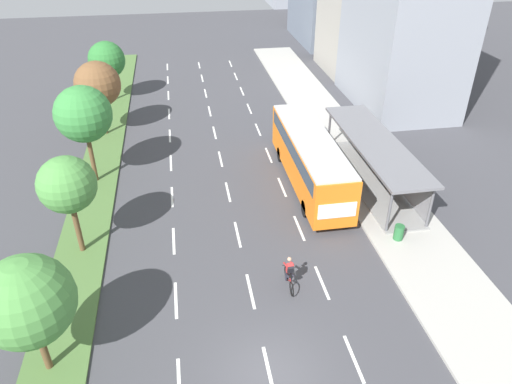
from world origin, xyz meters
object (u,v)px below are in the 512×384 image
median_tree_nearest (27,302)px  median_tree_third (83,114)px  bus_shelter (377,157)px  bus (310,156)px  median_tree_second (67,185)px  median_tree_fifth (107,60)px  trash_bin (399,232)px  cyclist (289,274)px  median_tree_fourth (98,84)px

median_tree_nearest → median_tree_third: median_tree_third is taller
bus_shelter → bus: size_ratio=1.04×
median_tree_second → median_tree_third: median_tree_third is taller
bus_shelter → bus: 4.32m
median_tree_nearest → median_tree_fifth: 29.49m
bus → median_tree_third: median_tree_third is taller
bus → median_tree_nearest: 18.38m
median_tree_nearest → trash_bin: bearing=17.8°
trash_bin → median_tree_third: bearing=151.0°
median_tree_nearest → median_tree_second: median_tree_second is taller
trash_bin → bus: bearing=115.7°
median_tree_nearest → cyclist: bearing=15.9°
bus_shelter → trash_bin: (-1.08, -6.13, -1.29)m
bus_shelter → median_tree_nearest: bearing=-147.3°
median_tree_second → bus: bearing=19.3°
cyclist → median_tree_fourth: 21.98m
median_tree_fifth → trash_bin: 29.58m
median_tree_fourth → median_tree_fifth: median_tree_fourth is taller
median_tree_second → median_tree_fifth: bearing=90.7°
cyclist → median_tree_nearest: 11.12m
cyclist → median_tree_nearest: size_ratio=0.35×
median_tree_fifth → median_tree_second: bearing=-89.3°
median_tree_third → bus: bearing=-11.0°
cyclist → median_tree_fifth: median_tree_fifth is taller
median_tree_fourth → median_tree_fifth: size_ratio=1.08×
median_tree_second → cyclist: bearing=-23.7°
cyclist → median_tree_fifth: bearing=111.3°
cyclist → median_tree_fifth: (-10.33, 26.54, 2.98)m
median_tree_fourth → median_tree_fifth: bearing=90.6°
median_tree_nearest → median_tree_fourth: 22.12m
bus → median_tree_third: 14.08m
bus → median_tree_fifth: size_ratio=2.15×
median_tree_third → median_tree_fourth: median_tree_third is taller
bus → cyclist: size_ratio=6.20×
cyclist → median_tree_third: median_tree_third is taller
cyclist → median_tree_second: 11.47m
median_tree_fifth → bus_shelter: bearing=-44.9°
median_tree_nearest → trash_bin: 18.06m
median_tree_fourth → cyclist: bearing=-61.9°
median_tree_nearest → trash_bin: size_ratio=6.16×
bus_shelter → bus: bus is taller
median_tree_fifth → median_tree_nearest: bearing=-90.0°
median_tree_nearest → median_tree_second: size_ratio=0.97×
median_tree_nearest → median_tree_fourth: (0.10, 22.12, 0.44)m
trash_bin → median_tree_fifth: bearing=125.1°
median_tree_second → median_tree_fourth: bearing=90.7°
bus_shelter → trash_bin: bus_shelter is taller
bus → median_tree_second: median_tree_second is taller
median_tree_second → median_tree_third: (-0.12, 7.37, 0.63)m
median_tree_fifth → median_tree_third: bearing=-89.4°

